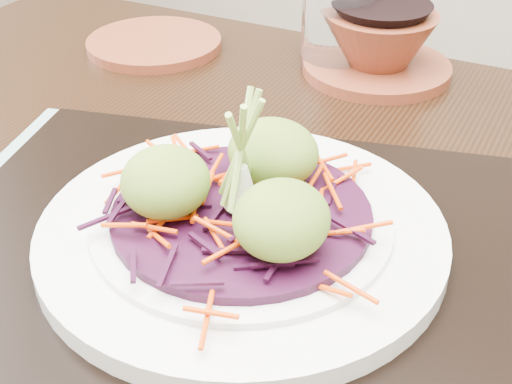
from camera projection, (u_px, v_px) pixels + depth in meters
The scene contains 11 objects.
dining_table at pixel (271, 284), 0.64m from camera, with size 1.13×0.78×0.69m.
placemat at pixel (242, 266), 0.51m from camera, with size 0.50×0.39×0.00m, color gray.
serving_tray at pixel (242, 253), 0.51m from camera, with size 0.44×0.33×0.02m, color black.
white_plate at pixel (242, 231), 0.50m from camera, with size 0.28×0.28×0.02m.
cabbage_bed at pixel (242, 214), 0.49m from camera, with size 0.18×0.18×0.01m, color black.
carrot_julienne at pixel (241, 204), 0.48m from camera, with size 0.22×0.22×0.01m, color #DB3C03, non-canonical shape.
guacamole_scoops at pixel (241, 184), 0.47m from camera, with size 0.16×0.14×0.05m.
scallion_garnish at pixel (241, 155), 0.46m from camera, with size 0.07×0.07×0.10m, color #88B147, non-canonical shape.
terracotta_side_plate at pixel (154, 43), 0.86m from camera, with size 0.16×0.16×0.01m, color maroon.
water_glass at pixel (338, 17), 0.79m from camera, with size 0.08×0.08×0.11m, color white.
terracotta_bowl_set at pixel (379, 47), 0.79m from camera, with size 0.21×0.21×0.07m.
Camera 1 is at (0.17, -0.35, 1.01)m, focal length 50.00 mm.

